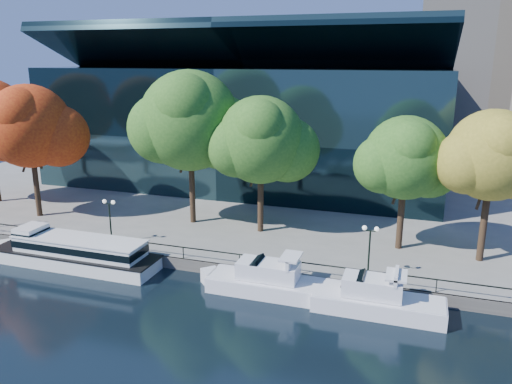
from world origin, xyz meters
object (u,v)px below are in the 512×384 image
(tree_4, at_px, (407,160))
(tree_5, at_px, (494,158))
(tour_boat, at_px, (71,251))
(tree_2, at_px, (191,123))
(tree_1, at_px, (31,128))
(cruiser_far, at_px, (372,298))
(lamp_2, at_px, (370,239))
(cruiser_near, at_px, (269,281))
(lamp_1, at_px, (109,211))
(tree_3, at_px, (262,142))

(tree_4, distance_m, tree_5, 6.60)
(tour_boat, relative_size, tree_2, 1.07)
(tour_boat, height_order, tree_1, tree_1)
(cruiser_far, xyz_separation_m, tree_1, (-35.27, 8.20, 9.26))
(cruiser_far, height_order, lamp_2, lamp_2)
(cruiser_far, distance_m, tree_1, 37.38)
(tree_2, bearing_deg, tree_5, -3.46)
(cruiser_far, height_order, tree_2, tree_2)
(tree_5, bearing_deg, tour_boat, -164.07)
(tour_boat, bearing_deg, cruiser_far, -0.64)
(cruiser_near, height_order, lamp_1, lamp_1)
(tour_boat, height_order, lamp_2, lamp_2)
(cruiser_near, xyz_separation_m, lamp_2, (6.95, 3.30, 2.97))
(tour_boat, relative_size, lamp_2, 4.04)
(tree_4, relative_size, lamp_2, 2.89)
(cruiser_far, bearing_deg, lamp_1, 170.89)
(tree_3, xyz_separation_m, lamp_1, (-12.05, -7.15, -5.72))
(tree_1, bearing_deg, tree_4, 3.56)
(tour_boat, height_order, tree_2, tree_2)
(cruiser_far, xyz_separation_m, tree_2, (-18.84, 11.37, 10.06))
(lamp_1, bearing_deg, tree_3, 30.68)
(tree_1, xyz_separation_m, lamp_2, (34.57, -4.43, -6.33))
(tour_boat, distance_m, tree_1, 15.64)
(lamp_1, bearing_deg, cruiser_near, -11.73)
(tree_4, distance_m, lamp_2, 8.60)
(tree_1, relative_size, tree_3, 1.06)
(tour_boat, relative_size, tree_3, 1.26)
(tree_1, distance_m, tree_2, 16.75)
(cruiser_far, height_order, tree_4, tree_4)
(tour_boat, bearing_deg, tree_5, 15.93)
(tree_4, height_order, lamp_1, tree_4)
(tree_4, bearing_deg, tree_3, 178.04)
(tree_2, relative_size, tree_3, 1.17)
(tree_5, relative_size, lamp_1, 3.09)
(tree_1, height_order, tree_2, tree_2)
(lamp_2, bearing_deg, lamp_1, 180.00)
(cruiser_far, height_order, lamp_1, lamp_1)
(cruiser_far, distance_m, tree_5, 15.24)
(cruiser_near, height_order, tree_1, tree_1)
(cruiser_near, xyz_separation_m, tree_5, (15.57, 9.27, 8.66))
(cruiser_far, relative_size, lamp_2, 2.51)
(tree_2, bearing_deg, tree_3, -3.45)
(tree_1, xyz_separation_m, tree_2, (16.43, 3.16, 0.80))
(tree_2, distance_m, tree_3, 7.48)
(cruiser_far, bearing_deg, tree_1, 166.91)
(lamp_2, bearing_deg, cruiser_far, -79.51)
(tree_3, bearing_deg, cruiser_near, -69.75)
(lamp_1, bearing_deg, lamp_2, 0.00)
(cruiser_far, bearing_deg, tree_2, 148.89)
(tree_3, xyz_separation_m, lamp_2, (10.81, -7.15, -5.72))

